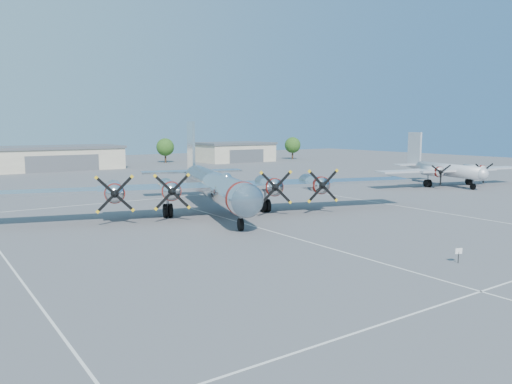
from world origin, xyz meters
TOP-DOWN VIEW (x-y plane):
  - ground at (0.00, 0.00)m, footprint 260.00×260.00m
  - parking_lines at (0.00, -1.75)m, footprint 60.00×50.08m
  - hangar_center at (0.00, 81.96)m, footprint 28.60×14.60m
  - hangar_east at (48.00, 81.96)m, footprint 20.60×14.60m
  - tree_east at (30.00, 88.00)m, footprint 4.80×4.80m
  - tree_far_east at (68.00, 80.00)m, footprint 4.80×4.80m
  - main_bomber_b29 at (1.05, 11.41)m, footprint 54.46×44.54m
  - twin_engine_east at (45.72, 12.18)m, footprint 31.54×25.87m
  - info_placard at (4.52, -17.52)m, footprint 0.55×0.23m

SIDE VIEW (x-z plane):
  - ground at x=0.00m, z-range 0.00..0.00m
  - main_bomber_b29 at x=1.05m, z-range -5.21..5.21m
  - twin_engine_east at x=45.72m, z-range -4.37..4.37m
  - parking_lines at x=0.00m, z-range 0.00..0.01m
  - info_placard at x=4.52m, z-range 0.22..1.31m
  - hangar_center at x=0.00m, z-range 0.01..5.41m
  - hangar_east at x=48.00m, z-range 0.01..5.41m
  - tree_east at x=30.00m, z-range 0.90..7.54m
  - tree_far_east at x=68.00m, z-range 0.90..7.54m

